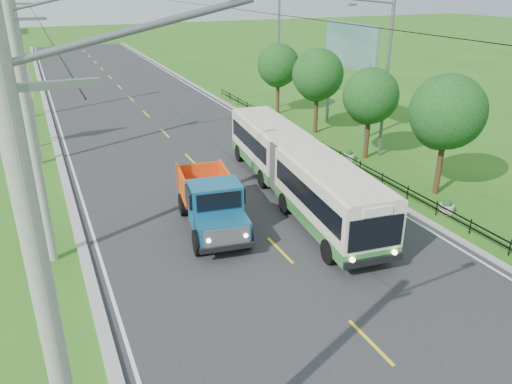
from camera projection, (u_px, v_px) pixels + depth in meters
ground at (370, 342)px, 14.86m from camera, size 240.00×240.00×0.00m
road at (181, 150)px, 31.65m from camera, size 14.00×120.00×0.02m
curb_left at (61, 165)px, 28.92m from camera, size 0.40×120.00×0.15m
curb_right at (282, 136)px, 34.32m from camera, size 0.30×120.00×0.10m
edge_line_left at (71, 164)px, 29.15m from camera, size 0.12×120.00×0.00m
edge_line_right at (275, 137)px, 34.14m from camera, size 0.12×120.00×0.00m
centre_dash at (370, 342)px, 14.85m from camera, size 0.12×2.20×0.00m
railing_right at (340, 157)px, 29.50m from camera, size 0.04×40.00×0.60m
pole_nearest at (60, 352)px, 7.31m from camera, size 3.51×0.44×10.00m
pole_near at (32, 132)px, 17.32m from camera, size 3.51×0.32×10.00m
pole_mid at (25, 76)px, 27.39m from camera, size 3.51×0.32×10.00m
pole_far at (22, 50)px, 37.47m from camera, size 3.51×0.32×10.00m
tree_third at (446, 115)px, 23.84m from camera, size 3.60×3.62×6.00m
tree_fourth at (370, 99)px, 29.03m from camera, size 3.24×3.31×5.40m
tree_fifth at (317, 77)px, 33.96m from camera, size 3.48×3.52×5.80m
tree_back at (278, 67)px, 39.08m from camera, size 3.30×3.36×5.50m
streetlight_mid at (385, 75)px, 28.69m from camera, size 3.02×0.20×9.07m
streetlight_far at (277, 47)px, 40.45m from camera, size 3.02×0.20×9.07m
planter_near at (447, 207)px, 23.02m from camera, size 0.64×0.64×0.67m
planter_mid at (349, 156)px, 29.74m from camera, size 0.64×0.64×0.67m
planter_far at (287, 123)px, 36.45m from camera, size 0.64×0.64×0.67m
billboard_left at (6, 90)px, 29.93m from camera, size 3.00×0.20×5.20m
billboard_right at (350, 53)px, 34.18m from camera, size 0.24×6.00×7.30m
bus at (297, 166)px, 23.94m from camera, size 3.95×14.90×2.84m
dump_truck at (211, 200)px, 21.13m from camera, size 2.93×6.02×2.43m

